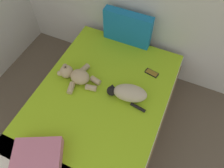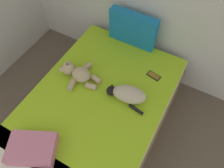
% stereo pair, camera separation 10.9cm
% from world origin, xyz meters
% --- Properties ---
extents(bed, '(1.36, 1.99, 0.54)m').
position_xyz_m(bed, '(1.59, 3.44, 0.27)').
color(bed, olive).
rests_on(bed, ground_plane).
extents(patterned_cushion, '(0.57, 0.11, 0.40)m').
position_xyz_m(patterned_cushion, '(1.54, 4.36, 0.75)').
color(patterned_cushion, '#1972AD').
rests_on(patterned_cushion, bed).
extents(cat, '(0.44, 0.25, 0.15)m').
position_xyz_m(cat, '(1.85, 3.61, 0.61)').
color(cat, '#C6B293').
rests_on(cat, bed).
extents(teddy_bear, '(0.46, 0.42, 0.15)m').
position_xyz_m(teddy_bear, '(1.27, 3.59, 0.61)').
color(teddy_bear, tan).
rests_on(teddy_bear, bed).
extents(cell_phone, '(0.16, 0.10, 0.01)m').
position_xyz_m(cell_phone, '(1.98, 4.00, 0.55)').
color(cell_phone, black).
rests_on(cell_phone, bed).
extents(throw_pillow, '(0.48, 0.43, 0.11)m').
position_xyz_m(throw_pillow, '(1.38, 2.73, 0.60)').
color(throw_pillow, '#D1728C').
rests_on(throw_pillow, bed).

